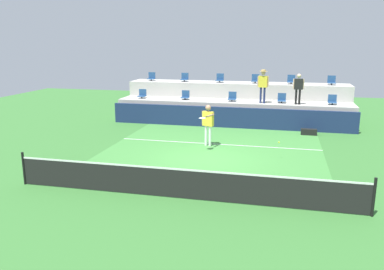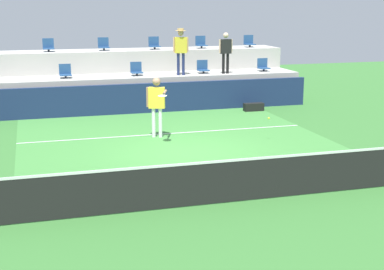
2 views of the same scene
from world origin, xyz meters
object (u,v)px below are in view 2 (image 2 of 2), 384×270
at_px(stadium_chair_upper_far_right, 249,42).
at_px(stadium_chair_upper_right, 201,43).
at_px(stadium_chair_lower_right, 203,68).
at_px(stadium_chair_upper_mid_right, 154,44).
at_px(stadium_chair_lower_far_right, 263,66).
at_px(spectator_with_hat, 181,46).
at_px(equipment_bag, 254,107).
at_px(spectator_in_grey, 226,49).
at_px(stadium_chair_lower_center, 136,70).
at_px(tennis_ball, 269,118).
at_px(tennis_player, 157,101).
at_px(stadium_chair_upper_left, 48,46).
at_px(stadium_chair_upper_mid_left, 104,45).
at_px(stadium_chair_lower_left, 65,72).

bearing_deg(stadium_chair_upper_far_right, stadium_chair_upper_right, 180.00).
height_order(stadium_chair_lower_right, stadium_chair_upper_mid_right, stadium_chair_upper_mid_right).
bearing_deg(stadium_chair_lower_far_right, spectator_with_hat, -173.95).
xyz_separation_m(stadium_chair_upper_far_right, equipment_bag, (-1.29, -3.81, -2.16)).
bearing_deg(stadium_chair_upper_mid_right, stadium_chair_upper_far_right, 0.00).
bearing_deg(stadium_chair_upper_far_right, spectator_in_grey, -130.52).
height_order(stadium_chair_lower_right, spectator_with_hat, spectator_with_hat).
relative_size(stadium_chair_lower_center, tennis_ball, 7.65).
distance_m(stadium_chair_lower_center, stadium_chair_lower_right, 2.70).
bearing_deg(tennis_player, equipment_bag, 35.65).
bearing_deg(spectator_in_grey, tennis_ball, -97.49).
height_order(stadium_chair_lower_far_right, spectator_in_grey, spectator_in_grey).
distance_m(tennis_player, tennis_ball, 3.38).
xyz_separation_m(stadium_chair_upper_left, stadium_chair_upper_right, (6.36, 0.00, 0.00)).
distance_m(stadium_chair_upper_left, stadium_chair_upper_far_right, 8.58).
distance_m(stadium_chair_lower_far_right, spectator_with_hat, 3.75).
relative_size(stadium_chair_upper_left, stadium_chair_upper_mid_left, 1.00).
relative_size(stadium_chair_lower_right, stadium_chair_lower_far_right, 1.00).
bearing_deg(stadium_chair_upper_left, stadium_chair_lower_center, -29.39).
xyz_separation_m(stadium_chair_lower_right, equipment_bag, (1.40, -2.01, -1.31)).
bearing_deg(spectator_in_grey, stadium_chair_upper_right, 99.08).
height_order(stadium_chair_upper_right, equipment_bag, stadium_chair_upper_right).
height_order(stadium_chair_lower_left, stadium_chair_lower_center, same).
height_order(stadium_chair_lower_far_right, spectator_with_hat, spectator_with_hat).
bearing_deg(stadium_chair_lower_center, stadium_chair_lower_left, 180.00).
distance_m(stadium_chair_lower_left, equipment_bag, 7.20).
height_order(stadium_chair_upper_left, tennis_player, stadium_chair_upper_left).
relative_size(stadium_chair_upper_right, spectator_in_grey, 0.32).
bearing_deg(stadium_chair_upper_right, stadium_chair_lower_center, -150.38).
height_order(stadium_chair_lower_left, stadium_chair_lower_far_right, same).
bearing_deg(stadium_chair_upper_mid_right, equipment_bag, -51.99).
distance_m(stadium_chair_upper_left, spectator_with_hat, 5.34).
distance_m(stadium_chair_lower_right, stadium_chair_upper_right, 2.05).
bearing_deg(stadium_chair_lower_right, stadium_chair_upper_mid_right, 131.33).
relative_size(stadium_chair_lower_left, stadium_chair_upper_far_right, 1.00).
bearing_deg(spectator_with_hat, stadium_chair_upper_right, 55.75).
distance_m(stadium_chair_lower_right, tennis_player, 6.05).
bearing_deg(stadium_chair_upper_left, spectator_in_grey, -18.03).
distance_m(spectator_in_grey, tennis_ball, 6.38).
bearing_deg(spectator_in_grey, stadium_chair_upper_mid_left, 154.19).
distance_m(stadium_chair_lower_left, stadium_chair_upper_mid_left, 2.62).
height_order(spectator_with_hat, equipment_bag, spectator_with_hat).
relative_size(stadium_chair_lower_left, stadium_chair_upper_right, 1.00).
distance_m(stadium_chair_lower_center, equipment_bag, 4.74).
bearing_deg(stadium_chair_lower_right, equipment_bag, -55.24).
relative_size(stadium_chair_lower_far_right, spectator_in_grey, 0.32).
bearing_deg(stadium_chair_upper_far_right, stadium_chair_upper_left, 180.00).
bearing_deg(spectator_with_hat, spectator_in_grey, 0.00).
height_order(stadium_chair_lower_center, stadium_chair_upper_mid_right, stadium_chair_upper_mid_right).
height_order(stadium_chair_lower_far_right, stadium_chair_upper_mid_left, stadium_chair_upper_mid_left).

